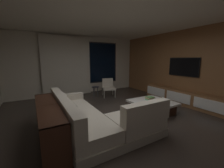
% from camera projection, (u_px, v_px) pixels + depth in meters
% --- Properties ---
extents(floor, '(9.20, 9.20, 0.00)m').
position_uv_depth(floor, '(120.00, 121.00, 3.73)').
color(floor, '#332B26').
extents(back_wall_with_window, '(6.60, 0.30, 2.70)m').
position_uv_depth(back_wall_with_window, '(77.00, 65.00, 6.54)').
color(back_wall_with_window, beige).
rests_on(back_wall_with_window, floor).
extents(media_wall, '(0.12, 7.80, 2.70)m').
position_uv_depth(media_wall, '(192.00, 67.00, 5.00)').
color(media_wall, brown).
rests_on(media_wall, floor).
extents(ceiling, '(8.20, 8.20, 0.00)m').
position_uv_depth(ceiling, '(121.00, 13.00, 3.25)').
color(ceiling, beige).
extents(sectional_couch, '(1.98, 2.50, 0.82)m').
position_uv_depth(sectional_couch, '(93.00, 119.00, 3.18)').
color(sectional_couch, '#A49C8C').
rests_on(sectional_couch, floor).
extents(coffee_table, '(1.16, 1.16, 0.36)m').
position_uv_depth(coffee_table, '(152.00, 107.00, 4.30)').
color(coffee_table, '#391F14').
rests_on(coffee_table, floor).
extents(book_stack_on_coffee_table, '(0.29, 0.19, 0.10)m').
position_uv_depth(book_stack_on_coffee_table, '(150.00, 98.00, 4.43)').
color(book_stack_on_coffee_table, '#6AC092').
rests_on(book_stack_on_coffee_table, coffee_table).
extents(accent_chair_near_window, '(0.68, 0.70, 0.78)m').
position_uv_depth(accent_chair_near_window, '(108.00, 86.00, 6.22)').
color(accent_chair_near_window, '#B2ADA0').
rests_on(accent_chair_near_window, floor).
extents(side_stool, '(0.32, 0.32, 0.46)m').
position_uv_depth(side_stool, '(95.00, 89.00, 6.04)').
color(side_stool, '#333338').
rests_on(side_stool, floor).
extents(media_console, '(0.46, 3.10, 0.52)m').
position_uv_depth(media_console, '(183.00, 97.00, 5.09)').
color(media_console, brown).
rests_on(media_console, floor).
extents(mounted_tv, '(0.05, 1.18, 0.68)m').
position_uv_depth(mounted_tv, '(183.00, 67.00, 5.16)').
color(mounted_tv, black).
extents(console_table_behind_couch, '(0.40, 2.10, 0.74)m').
position_uv_depth(console_table_behind_couch, '(49.00, 120.00, 2.82)').
color(console_table_behind_couch, '#391F14').
rests_on(console_table_behind_couch, floor).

